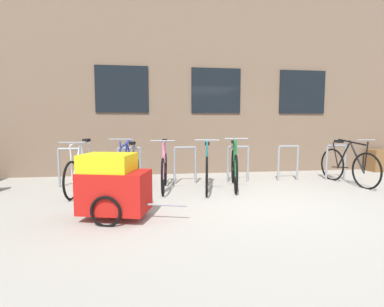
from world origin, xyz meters
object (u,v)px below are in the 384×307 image
at_px(bicycle_pink, 164,170).
at_px(bicycle_green, 234,168).
at_px(bicycle_teal, 207,170).
at_px(bicycle_blue, 128,171).
at_px(bicycle_black, 348,166).
at_px(bike_trailer, 114,185).
at_px(planter_box, 381,160).
at_px(bicycle_white, 82,173).

distance_m(bicycle_pink, bicycle_green, 1.45).
bearing_deg(bicycle_teal, bicycle_blue, 173.84).
height_order(bicycle_blue, bicycle_black, bicycle_blue).
height_order(bicycle_teal, bicycle_blue, bicycle_blue).
bearing_deg(bicycle_green, bike_trailer, -141.47).
height_order(bicycle_green, planter_box, bicycle_green).
xyz_separation_m(bicycle_teal, bicycle_green, (0.61, 0.14, 0.01)).
xyz_separation_m(bicycle_pink, bicycle_black, (4.01, -0.05, 0.01)).
xyz_separation_m(bicycle_white, bicycle_pink, (1.58, 0.08, 0.01)).
relative_size(bicycle_white, bicycle_black, 0.96).
bearing_deg(bicycle_pink, bicycle_black, -0.75).
relative_size(bicycle_green, bike_trailer, 1.22).
distance_m(bicycle_teal, planter_box, 5.49).
relative_size(bicycle_blue, bicycle_green, 0.97).
height_order(bicycle_blue, bike_trailer, bicycle_blue).
bearing_deg(bicycle_black, bicycle_green, 178.98).
xyz_separation_m(bicycle_black, bicycle_green, (-2.55, 0.05, 0.00)).
bearing_deg(bicycle_pink, planter_box, 13.39).
distance_m(bicycle_teal, bicycle_blue, 1.57).
relative_size(bicycle_teal, bicycle_pink, 1.06).
bearing_deg(bicycle_black, planter_box, 35.68).
xyz_separation_m(bicycle_white, bicycle_black, (5.58, 0.02, 0.02)).
bearing_deg(bicycle_green, bicycle_teal, -167.41).
distance_m(bicycle_white, bicycle_blue, 0.87).
xyz_separation_m(bicycle_white, planter_box, (7.68, 1.53, -0.08)).
bearing_deg(bike_trailer, bicycle_teal, 45.22).
bearing_deg(bicycle_black, bicycle_white, -179.75).
height_order(bicycle_teal, bicycle_pink, bicycle_teal).
distance_m(bicycle_teal, bike_trailer, 2.33).
relative_size(bicycle_pink, bike_trailer, 1.14).
bearing_deg(bicycle_pink, bike_trailer, -113.87).
bearing_deg(bicycle_black, bicycle_pink, 179.25).
bearing_deg(bicycle_black, bicycle_blue, 179.05).
height_order(bike_trailer, planter_box, bike_trailer).
relative_size(bicycle_teal, planter_box, 2.56).
height_order(bicycle_pink, bicycle_blue, bicycle_blue).
bearing_deg(bicycle_blue, bike_trailer, -92.71).
relative_size(bicycle_teal, bicycle_green, 0.99).
distance_m(bicycle_green, planter_box, 4.87).
relative_size(bicycle_black, planter_box, 2.48).
relative_size(bicycle_white, bicycle_blue, 0.95).
height_order(bicycle_teal, planter_box, bicycle_teal).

